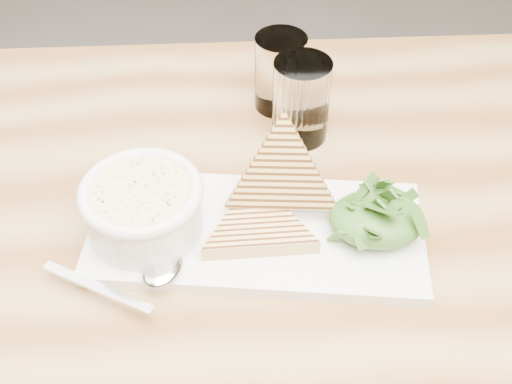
{
  "coord_description": "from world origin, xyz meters",
  "views": [
    {
      "loc": [
        -0.11,
        -0.32,
        1.3
      ],
      "look_at": [
        -0.1,
        0.16,
        0.81
      ],
      "focal_mm": 45.0,
      "sensor_mm": 36.0,
      "label": 1
    }
  ],
  "objects_px": {
    "platter": "(256,232)",
    "table_top": "(252,283)",
    "soup_bowl": "(144,212)",
    "glass_far": "(280,73)",
    "glass_near": "(301,100)"
  },
  "relations": [
    {
      "from": "soup_bowl",
      "to": "glass_near",
      "type": "xyz_separation_m",
      "value": [
        0.18,
        0.17,
        0.01
      ]
    },
    {
      "from": "platter",
      "to": "table_top",
      "type": "bearing_deg",
      "value": -96.21
    },
    {
      "from": "glass_far",
      "to": "glass_near",
      "type": "bearing_deg",
      "value": -70.43
    },
    {
      "from": "table_top",
      "to": "glass_near",
      "type": "distance_m",
      "value": 0.24
    },
    {
      "from": "glass_far",
      "to": "platter",
      "type": "bearing_deg",
      "value": -98.66
    },
    {
      "from": "platter",
      "to": "glass_far",
      "type": "bearing_deg",
      "value": 81.34
    },
    {
      "from": "soup_bowl",
      "to": "glass_near",
      "type": "distance_m",
      "value": 0.25
    },
    {
      "from": "platter",
      "to": "soup_bowl",
      "type": "height_order",
      "value": "soup_bowl"
    },
    {
      "from": "platter",
      "to": "glass_far",
      "type": "relative_size",
      "value": 3.51
    },
    {
      "from": "glass_far",
      "to": "table_top",
      "type": "bearing_deg",
      "value": -98.25
    },
    {
      "from": "soup_bowl",
      "to": "glass_far",
      "type": "height_order",
      "value": "glass_far"
    },
    {
      "from": "platter",
      "to": "glass_far",
      "type": "distance_m",
      "value": 0.25
    },
    {
      "from": "glass_near",
      "to": "glass_far",
      "type": "xyz_separation_m",
      "value": [
        -0.02,
        0.06,
        -0.0
      ]
    },
    {
      "from": "table_top",
      "to": "glass_near",
      "type": "bearing_deg",
      "value": 73.9
    },
    {
      "from": "table_top",
      "to": "glass_near",
      "type": "relative_size",
      "value": 12.29
    }
  ]
}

